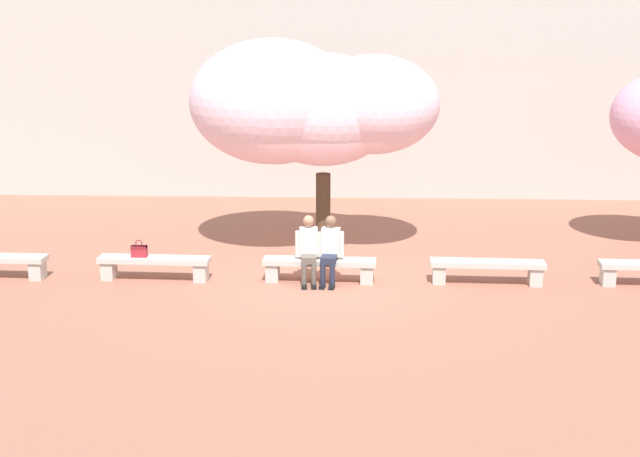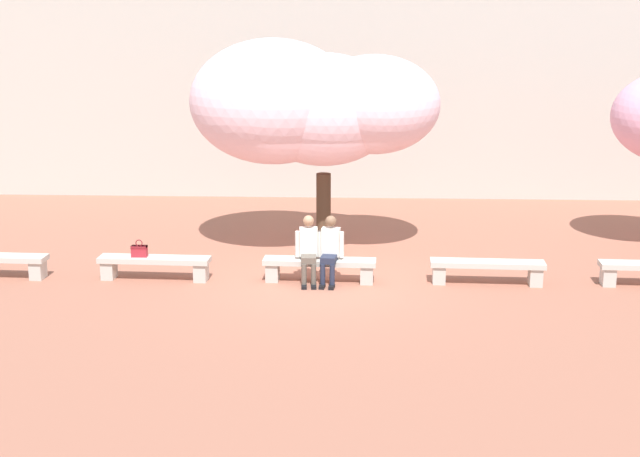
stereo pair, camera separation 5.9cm
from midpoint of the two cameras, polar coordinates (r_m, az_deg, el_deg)
ground_plane at (r=17.08m, az=0.07°, el=-3.42°), size 100.00×100.00×0.00m
building_facade at (r=26.20m, az=1.04°, el=12.29°), size 29.73×4.00×8.74m
stone_bench_near_west at (r=17.41m, az=-10.45°, el=-2.24°), size 2.16×0.50×0.45m
stone_bench_center at (r=16.99m, az=0.07°, el=-2.41°), size 2.16×0.50×0.45m
stone_bench_near_east at (r=17.15m, az=10.75°, el=-2.50°), size 2.16×0.50×0.45m
person_seated_left at (r=16.84m, az=-0.64°, el=-1.19°), size 0.51×0.70×1.29m
person_seated_right at (r=16.82m, az=0.75°, el=-1.21°), size 0.51×0.71×1.29m
handbag at (r=17.42m, az=-11.39°, el=-1.37°), size 0.30×0.15×0.34m
cherry_tree_main at (r=18.74m, az=-0.40°, el=7.91°), size 5.22×3.26×4.51m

